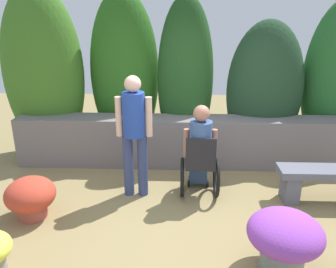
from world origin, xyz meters
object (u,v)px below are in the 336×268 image
Objects in this scene: flower_pot_terracotta_by_wall at (285,238)px; flower_pot_red_accent at (31,197)px; stone_bench at (330,180)px; person_standing_companion at (134,129)px; person_in_wheelchair at (200,154)px.

flower_pot_terracotta_by_wall is 1.20× the size of flower_pot_red_accent.
person_standing_companion is (-2.66, 0.09, 0.66)m from stone_bench.
person_in_wheelchair is at bearing 17.19° from flower_pot_red_accent.
flower_pot_terracotta_by_wall is at bearing -119.55° from stone_bench.
person_standing_companion is at bearing -177.30° from person_in_wheelchair.
stone_bench is 2.74m from person_standing_companion.
stone_bench is 1.68m from flower_pot_terracotta_by_wall.
stone_bench is 1.79m from person_in_wheelchair.
flower_pot_terracotta_by_wall is (1.66, -1.45, -0.62)m from person_standing_companion.
person_standing_companion reaches higher than stone_bench.
stone_bench is at bearing 53.80° from flower_pot_terracotta_by_wall.
stone_bench is at bearing 7.76° from flower_pot_red_accent.
stone_bench is at bearing -3.89° from person_in_wheelchair.
person_standing_companion is (-0.89, -0.04, 0.37)m from person_in_wheelchair.
person_standing_companion is at bearing 138.86° from flower_pot_terracotta_by_wall.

